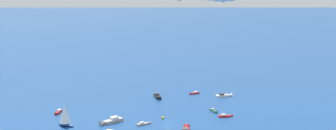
# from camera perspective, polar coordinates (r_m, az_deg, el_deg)

# --- Properties ---
(ground_plane) EXTENTS (2000.00, 2000.00, 0.00)m
(ground_plane) POSITION_cam_1_polar(r_m,az_deg,el_deg) (169.48, 0.09, -7.50)
(ground_plane) COLOR navy
(motorboat_near_centre) EXTENTS (8.81, 4.51, 2.48)m
(motorboat_near_centre) POSITION_cam_1_polar(r_m,az_deg,el_deg) (205.66, -1.34, -4.08)
(motorboat_near_centre) COLOR black
(motorboat_near_centre) RESTS_ON ground_plane
(motorboat_inshore) EXTENTS (4.22, 5.21, 1.56)m
(motorboat_inshore) POSITION_cam_1_polar(r_m,az_deg,el_deg) (167.72, -3.08, -7.56)
(motorboat_inshore) COLOR #9E9993
(motorboat_inshore) RESTS_ON ground_plane
(motorboat_offshore) EXTENTS (4.18, 5.03, 1.52)m
(motorboat_offshore) POSITION_cam_1_polar(r_m,az_deg,el_deg) (213.16, 3.38, -3.65)
(motorboat_offshore) COLOR #B21E1E
(motorboat_offshore) RESTS_ON ground_plane
(motorboat_trailing) EXTENTS (5.14, 3.37, 1.47)m
(motorboat_trailing) POSITION_cam_1_polar(r_m,az_deg,el_deg) (184.76, 5.92, -5.90)
(motorboat_trailing) COLOR #33704C
(motorboat_trailing) RESTS_ON ground_plane
(sailboat_ahead) EXTENTS (5.13, 7.30, 9.15)m
(sailboat_ahead) POSITION_cam_1_polar(r_m,az_deg,el_deg) (169.42, -13.12, -6.31)
(sailboat_ahead) COLOR #23478C
(sailboat_ahead) RESTS_ON ground_plane
(motorboat_mid_cluster) EXTENTS (9.53, 3.03, 2.73)m
(motorboat_mid_cluster) POSITION_cam_1_polar(r_m,az_deg,el_deg) (159.44, 2.29, -8.39)
(motorboat_mid_cluster) COLOR #B21E1E
(motorboat_mid_cluster) RESTS_ON ground_plane
(motorboat_outer_ring_a) EXTENTS (4.36, 8.17, 2.30)m
(motorboat_outer_ring_a) POSITION_cam_1_polar(r_m,az_deg,el_deg) (209.46, 7.31, -3.91)
(motorboat_outer_ring_a) COLOR white
(motorboat_outer_ring_a) RESTS_ON ground_plane
(motorboat_outer_ring_b) EXTENTS (8.84, 8.67, 2.86)m
(motorboat_outer_ring_b) POSITION_cam_1_polar(r_m,az_deg,el_deg) (170.42, -7.46, -7.21)
(motorboat_outer_ring_b) COLOR #9E9993
(motorboat_outer_ring_b) RESTS_ON ground_plane
(motorboat_outer_ring_c) EXTENTS (5.89, 1.61, 1.70)m
(motorboat_outer_ring_c) POSITION_cam_1_polar(r_m,az_deg,el_deg) (187.21, -13.96, -5.92)
(motorboat_outer_ring_c) COLOR #B21E1E
(motorboat_outer_ring_c) RESTS_ON ground_plane
(motorboat_outer_ring_d) EXTENTS (2.74, 5.85, 1.64)m
(motorboat_outer_ring_d) POSITION_cam_1_polar(r_m,az_deg,el_deg) (178.39, 7.50, -6.52)
(motorboat_outer_ring_d) COLOR #B21E1E
(motorboat_outer_ring_d) RESTS_ON ground_plane
(marker_buoy) EXTENTS (1.10, 1.10, 2.10)m
(marker_buoy) POSITION_cam_1_polar(r_m,az_deg,el_deg) (174.89, -0.66, -6.79)
(marker_buoy) COLOR yellow
(marker_buoy) RESTS_ON ground_plane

